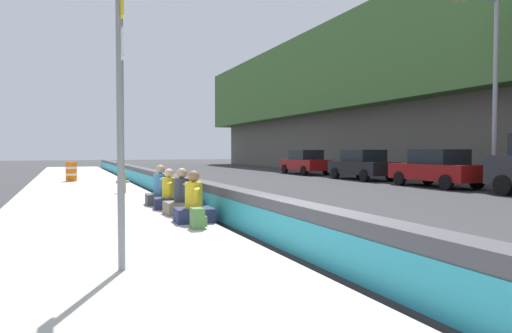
{
  "coord_description": "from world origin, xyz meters",
  "views": [
    {
      "loc": [
        -5.97,
        3.29,
        1.64
      ],
      "look_at": [
        5.13,
        -1.43,
        1.22
      ],
      "focal_mm": 31.58,
      "sensor_mm": 36.0,
      "label": 1
    }
  ],
  "objects_px": {
    "route_sign_post": "(121,105)",
    "seated_person_foreground": "(194,206)",
    "seated_person_middle": "(182,200)",
    "parked_car_midline": "(305,162)",
    "parked_car_fourth": "(362,165)",
    "construction_barrel": "(71,172)",
    "street_lamp": "(490,75)",
    "parked_car_third": "(437,168)",
    "seated_person_far": "(161,192)",
    "seated_person_rear": "(169,196)",
    "backpack": "(198,219)",
    "fire_hydrant": "(123,180)"
  },
  "relations": [
    {
      "from": "route_sign_post",
      "to": "seated_person_foreground",
      "type": "distance_m",
      "value": 4.24
    },
    {
      "from": "seated_person_middle",
      "to": "parked_car_midline",
      "type": "bearing_deg",
      "value": -37.08
    },
    {
      "from": "parked_car_fourth",
      "to": "seated_person_foreground",
      "type": "bearing_deg",
      "value": 132.32
    },
    {
      "from": "route_sign_post",
      "to": "parked_car_fourth",
      "type": "distance_m",
      "value": 21.34
    },
    {
      "from": "parked_car_fourth",
      "to": "parked_car_midline",
      "type": "relative_size",
      "value": 1.0
    },
    {
      "from": "seated_person_middle",
      "to": "construction_barrel",
      "type": "relative_size",
      "value": 1.15
    },
    {
      "from": "route_sign_post",
      "to": "parked_car_midline",
      "type": "bearing_deg",
      "value": -34.24
    },
    {
      "from": "route_sign_post",
      "to": "seated_person_foreground",
      "type": "height_order",
      "value": "route_sign_post"
    },
    {
      "from": "street_lamp",
      "to": "parked_car_third",
      "type": "distance_m",
      "value": 4.56
    },
    {
      "from": "seated_person_far",
      "to": "street_lamp",
      "type": "xyz_separation_m",
      "value": [
        1.38,
        -14.45,
        4.44
      ]
    },
    {
      "from": "route_sign_post",
      "to": "seated_person_rear",
      "type": "xyz_separation_m",
      "value": [
        5.8,
        -1.84,
        -1.75
      ]
    },
    {
      "from": "seated_person_foreground",
      "to": "parked_car_fourth",
      "type": "height_order",
      "value": "parked_car_fourth"
    },
    {
      "from": "seated_person_rear",
      "to": "parked_car_midline",
      "type": "bearing_deg",
      "value": -39.1
    },
    {
      "from": "seated_person_far",
      "to": "street_lamp",
      "type": "relative_size",
      "value": 0.13
    },
    {
      "from": "construction_barrel",
      "to": "parked_car_fourth",
      "type": "relative_size",
      "value": 0.21
    },
    {
      "from": "seated_person_far",
      "to": "parked_car_midline",
      "type": "height_order",
      "value": "parked_car_midline"
    },
    {
      "from": "seated_person_rear",
      "to": "parked_car_fourth",
      "type": "height_order",
      "value": "parked_car_fourth"
    },
    {
      "from": "seated_person_far",
      "to": "street_lamp",
      "type": "distance_m",
      "value": 15.18
    },
    {
      "from": "street_lamp",
      "to": "parked_car_third",
      "type": "xyz_separation_m",
      "value": [
        1.49,
        1.43,
        -4.06
      ]
    },
    {
      "from": "seated_person_rear",
      "to": "seated_person_far",
      "type": "distance_m",
      "value": 0.99
    },
    {
      "from": "seated_person_foreground",
      "to": "seated_person_middle",
      "type": "relative_size",
      "value": 0.99
    },
    {
      "from": "parked_car_third",
      "to": "seated_person_middle",
      "type": "bearing_deg",
      "value": 111.05
    },
    {
      "from": "street_lamp",
      "to": "parked_car_midline",
      "type": "xyz_separation_m",
      "value": [
        13.64,
        1.41,
        -4.06
      ]
    },
    {
      "from": "seated_person_middle",
      "to": "backpack",
      "type": "distance_m",
      "value": 2.14
    },
    {
      "from": "backpack",
      "to": "parked_car_fourth",
      "type": "bearing_deg",
      "value": -46.05
    },
    {
      "from": "parked_car_fourth",
      "to": "street_lamp",
      "type": "bearing_deg",
      "value": -168.86
    },
    {
      "from": "parked_car_midline",
      "to": "seated_person_rear",
      "type": "bearing_deg",
      "value": 140.9
    },
    {
      "from": "seated_person_far",
      "to": "construction_barrel",
      "type": "bearing_deg",
      "value": 10.74
    },
    {
      "from": "parked_car_fourth",
      "to": "route_sign_post",
      "type": "bearing_deg",
      "value": 135.75
    },
    {
      "from": "construction_barrel",
      "to": "parked_car_midline",
      "type": "relative_size",
      "value": 0.21
    },
    {
      "from": "fire_hydrant",
      "to": "parked_car_midline",
      "type": "distance_m",
      "value": 17.47
    },
    {
      "from": "parked_car_third",
      "to": "construction_barrel",
      "type": "bearing_deg",
      "value": 60.44
    },
    {
      "from": "seated_person_far",
      "to": "construction_barrel",
      "type": "relative_size",
      "value": 1.17
    },
    {
      "from": "seated_person_rear",
      "to": "backpack",
      "type": "distance_m",
      "value": 3.24
    },
    {
      "from": "parked_car_midline",
      "to": "seated_person_far",
      "type": "bearing_deg",
      "value": 139.04
    },
    {
      "from": "backpack",
      "to": "street_lamp",
      "type": "height_order",
      "value": "street_lamp"
    },
    {
      "from": "seated_person_far",
      "to": "backpack",
      "type": "bearing_deg",
      "value": 178.54
    },
    {
      "from": "construction_barrel",
      "to": "seated_person_foreground",
      "type": "bearing_deg",
      "value": -171.52
    },
    {
      "from": "seated_person_foreground",
      "to": "seated_person_far",
      "type": "xyz_separation_m",
      "value": [
        3.39,
        0.04,
        0.01
      ]
    },
    {
      "from": "parked_car_midline",
      "to": "construction_barrel",
      "type": "bearing_deg",
      "value": 103.04
    },
    {
      "from": "seated_person_far",
      "to": "seated_person_middle",
      "type": "bearing_deg",
      "value": -177.36
    },
    {
      "from": "parked_car_midline",
      "to": "seated_person_foreground",
      "type": "bearing_deg",
      "value": 144.77
    },
    {
      "from": "route_sign_post",
      "to": "seated_person_foreground",
      "type": "xyz_separation_m",
      "value": [
        3.4,
        -1.85,
        -1.73
      ]
    },
    {
      "from": "route_sign_post",
      "to": "seated_person_rear",
      "type": "relative_size",
      "value": 3.46
    },
    {
      "from": "street_lamp",
      "to": "seated_person_far",
      "type": "bearing_deg",
      "value": 95.47
    },
    {
      "from": "parked_car_midline",
      "to": "parked_car_third",
      "type": "bearing_deg",
      "value": 179.93
    },
    {
      "from": "parked_car_fourth",
      "to": "backpack",
      "type": "bearing_deg",
      "value": 133.95
    },
    {
      "from": "backpack",
      "to": "parked_car_third",
      "type": "height_order",
      "value": "parked_car_third"
    },
    {
      "from": "street_lamp",
      "to": "parked_car_third",
      "type": "bearing_deg",
      "value": 43.82
    },
    {
      "from": "seated_person_foreground",
      "to": "street_lamp",
      "type": "height_order",
      "value": "street_lamp"
    }
  ]
}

